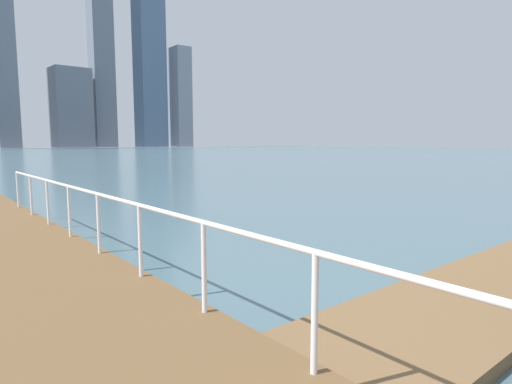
# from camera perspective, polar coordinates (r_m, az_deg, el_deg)

# --- Properties ---
(ground_plane) EXTENTS (300.00, 300.00, 0.00)m
(ground_plane) POSITION_cam_1_polar(r_m,az_deg,el_deg) (12.69, -12.08, -4.10)
(ground_plane) COLOR slate
(skyline_tower_3) EXTENTS (7.61, 14.26, 53.28)m
(skyline_tower_3) POSITION_cam_1_polar(r_m,az_deg,el_deg) (179.72, -30.53, 13.61)
(skyline_tower_3) COLOR slate
(skyline_tower_3) RESTS_ON ground_plane
(skyline_tower_4) EXTENTS (13.92, 11.48, 30.16)m
(skyline_tower_4) POSITION_cam_1_polar(r_m,az_deg,el_deg) (182.69, -23.42, 10.21)
(skyline_tower_4) COLOR slate
(skyline_tower_4) RESTS_ON ground_plane
(skyline_tower_5) EXTENTS (9.07, 11.15, 74.77)m
(skyline_tower_5) POSITION_cam_1_polar(r_m,az_deg,el_deg) (192.99, -19.95, 16.82)
(skyline_tower_5) COLOR slate
(skyline_tower_5) RESTS_ON ground_plane
(skyline_tower_6) EXTENTS (12.66, 9.21, 84.57)m
(skyline_tower_6) POSITION_cam_1_polar(r_m,az_deg,el_deg) (198.28, -14.04, 18.18)
(skyline_tower_6) COLOR slate
(skyline_tower_6) RESTS_ON ground_plane
(skyline_tower_7) EXTENTS (7.43, 11.22, 44.06)m
(skyline_tower_7) POSITION_cam_1_polar(r_m,az_deg,el_deg) (201.48, -10.12, 12.26)
(skyline_tower_7) COLOR gray
(skyline_tower_7) RESTS_ON ground_plane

